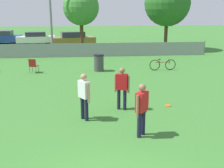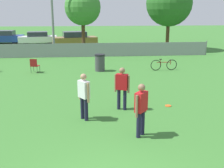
{
  "view_description": "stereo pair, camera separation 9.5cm",
  "coord_description": "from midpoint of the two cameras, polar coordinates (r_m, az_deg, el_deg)",
  "views": [
    {
      "loc": [
        -0.43,
        -4.64,
        3.76
      ],
      "look_at": [
        0.6,
        5.41,
        1.05
      ],
      "focal_mm": 45.0,
      "sensor_mm": 36.0,
      "label": 1
    },
    {
      "loc": [
        -0.33,
        -4.64,
        3.76
      ],
      "look_at": [
        0.6,
        5.41,
        1.05
      ],
      "focal_mm": 45.0,
      "sensor_mm": 36.0,
      "label": 2
    }
  ],
  "objects": [
    {
      "name": "player_thrower_red",
      "position": [
        8.42,
        5.74,
        -4.52
      ],
      "size": [
        0.45,
        0.48,
        1.65
      ],
      "rotation": [
        0.0,
        0.0,
        0.86
      ],
      "color": "#191933",
      "rests_on": "ground_plane"
    },
    {
      "name": "fence_backline",
      "position": [
        22.87,
        -4.85,
        6.91
      ],
      "size": [
        19.47,
        0.07,
        1.21
      ],
      "color": "gray",
      "rests_on": "ground_plane"
    },
    {
      "name": "frisbee_disc",
      "position": [
        11.48,
        11.06,
        -4.32
      ],
      "size": [
        0.25,
        0.25,
        0.03
      ],
      "color": "#E5591E",
      "rests_on": "ground_plane"
    },
    {
      "name": "folding_chair_sideline",
      "position": [
        17.6,
        -15.86,
        3.74
      ],
      "size": [
        0.54,
        0.54,
        0.86
      ],
      "rotation": [
        0.0,
        0.0,
        2.9
      ],
      "color": "#333338",
      "rests_on": "ground_plane"
    },
    {
      "name": "player_receiver_white",
      "position": [
        9.67,
        -5.97,
        -1.92
      ],
      "size": [
        0.43,
        0.51,
        1.65
      ],
      "rotation": [
        0.0,
        0.0,
        -0.97
      ],
      "color": "#191933",
      "rests_on": "ground_plane"
    },
    {
      "name": "parked_car_white",
      "position": [
        32.34,
        -15.31,
        9.01
      ],
      "size": [
        4.29,
        2.31,
        1.34
      ],
      "rotation": [
        0.0,
        0.0,
        0.14
      ],
      "color": "black",
      "rests_on": "ground_plane"
    },
    {
      "name": "tree_far_right",
      "position": [
        26.92,
        11.09,
        15.8
      ],
      "size": [
        4.17,
        4.17,
        6.35
      ],
      "color": "#4C331E",
      "rests_on": "ground_plane"
    },
    {
      "name": "bicycle_sideline",
      "position": [
        18.01,
        10.1,
        3.89
      ],
      "size": [
        1.69,
        0.44,
        0.72
      ],
      "rotation": [
        0.0,
        0.0,
        0.01
      ],
      "color": "black",
      "rests_on": "ground_plane"
    },
    {
      "name": "parked_car_tan",
      "position": [
        29.9,
        -8.04,
        9.02
      ],
      "size": [
        4.79,
        2.61,
        1.48
      ],
      "rotation": [
        0.0,
        0.0,
        0.19
      ],
      "color": "black",
      "rests_on": "ground_plane"
    },
    {
      "name": "parked_car_blue",
      "position": [
        33.96,
        -21.42,
        8.84
      ],
      "size": [
        4.01,
        1.82,
        1.43
      ],
      "rotation": [
        0.0,
        0.0,
        -0.01
      ],
      "color": "black",
      "rests_on": "ground_plane"
    },
    {
      "name": "player_defender_red",
      "position": [
        10.61,
        1.77,
        -0.31
      ],
      "size": [
        0.55,
        0.38,
        1.65
      ],
      "rotation": [
        0.0,
        0.0,
        -0.42
      ],
      "color": "#191933",
      "rests_on": "ground_plane"
    },
    {
      "name": "trash_bin",
      "position": [
        17.49,
        -2.85,
        4.35
      ],
      "size": [
        0.63,
        0.63,
        1.04
      ],
      "color": "#3F3F44",
      "rests_on": "ground_plane"
    },
    {
      "name": "tree_near_pole",
      "position": [
        25.47,
        -6.43,
        15.21
      ],
      "size": [
        3.15,
        3.15,
        5.47
      ],
      "color": "#4C331E",
      "rests_on": "ground_plane"
    }
  ]
}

